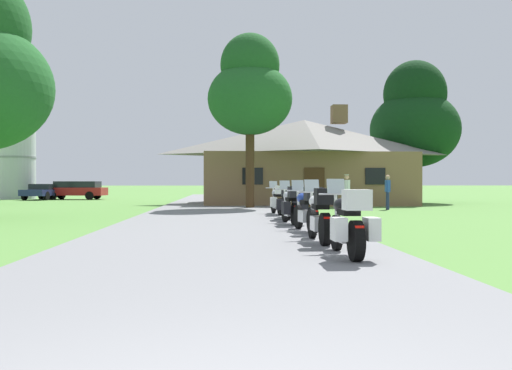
% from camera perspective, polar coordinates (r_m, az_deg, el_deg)
% --- Properties ---
extents(ground_plane, '(500.00, 500.00, 0.00)m').
position_cam_1_polar(ground_plane, '(22.59, -3.36, -3.04)').
color(ground_plane, '#56893D').
extents(asphalt_driveway, '(6.40, 80.00, 0.06)m').
position_cam_1_polar(asphalt_driveway, '(20.59, -3.37, -3.27)').
color(asphalt_driveway, slate).
rests_on(asphalt_driveway, ground).
extents(motorcycle_black_nearest_to_camera, '(0.73, 2.08, 1.30)m').
position_cam_1_polar(motorcycle_black_nearest_to_camera, '(9.46, 9.30, -3.88)').
color(motorcycle_black_nearest_to_camera, black).
rests_on(motorcycle_black_nearest_to_camera, asphalt_driveway).
extents(motorcycle_white_second_in_row, '(0.66, 2.08, 1.30)m').
position_cam_1_polar(motorcycle_white_second_in_row, '(11.73, 6.40, -3.03)').
color(motorcycle_white_second_in_row, black).
rests_on(motorcycle_white_second_in_row, asphalt_driveway).
extents(motorcycle_blue_third_in_row, '(0.71, 2.08, 1.30)m').
position_cam_1_polar(motorcycle_blue_third_in_row, '(14.30, 5.11, -2.45)').
color(motorcycle_blue_third_in_row, black).
rests_on(motorcycle_blue_third_in_row, asphalt_driveway).
extents(motorcycle_silver_fourth_in_row, '(0.83, 2.08, 1.30)m').
position_cam_1_polar(motorcycle_silver_fourth_in_row, '(16.84, 3.60, -2.08)').
color(motorcycle_silver_fourth_in_row, black).
rests_on(motorcycle_silver_fourth_in_row, asphalt_driveway).
extents(motorcycle_green_fifth_in_row, '(0.74, 2.08, 1.30)m').
position_cam_1_polar(motorcycle_green_fifth_in_row, '(19.32, 3.07, -1.78)').
color(motorcycle_green_fifth_in_row, black).
rests_on(motorcycle_green_fifth_in_row, asphalt_driveway).
extents(motorcycle_silver_farthest_in_row, '(0.84, 2.08, 1.30)m').
position_cam_1_polar(motorcycle_silver_farthest_in_row, '(21.97, 2.24, -1.54)').
color(motorcycle_silver_farthest_in_row, black).
rests_on(motorcycle_silver_farthest_in_row, asphalt_driveway).
extents(stone_lodge, '(12.56, 8.11, 5.99)m').
position_cam_1_polar(stone_lodge, '(34.46, 4.86, 2.44)').
color(stone_lodge, brown).
rests_on(stone_lodge, ground).
extents(bystander_blue_shirt_near_lodge, '(0.26, 0.55, 1.67)m').
position_cam_1_polar(bystander_blue_shirt_near_lodge, '(27.80, 13.06, -0.51)').
color(bystander_blue_shirt_near_lodge, navy).
rests_on(bystander_blue_shirt_near_lodge, ground).
extents(bystander_white_shirt_beside_signpost, '(0.26, 0.55, 1.69)m').
position_cam_1_polar(bystander_white_shirt_beside_signpost, '(27.03, 9.08, -0.49)').
color(bystander_white_shirt_beside_signpost, black).
rests_on(bystander_white_shirt_beside_signpost, ground).
extents(tree_right_of_lodge, '(5.78, 5.78, 9.23)m').
position_cam_1_polar(tree_right_of_lodge, '(38.58, 15.64, 6.40)').
color(tree_right_of_lodge, '#422D19').
rests_on(tree_right_of_lodge, ground).
extents(tree_by_lodge_front, '(4.21, 4.21, 8.71)m').
position_cam_1_polar(tree_by_lodge_front, '(28.59, -0.61, 9.56)').
color(tree_by_lodge_front, '#422D19').
rests_on(tree_by_lodge_front, ground).
extents(metal_silo_distant, '(2.95, 2.95, 7.33)m').
position_cam_1_polar(metal_silo_distant, '(48.92, -22.87, 3.00)').
color(metal_silo_distant, '#B2B7BC').
rests_on(metal_silo_distant, ground).
extents(parked_red_suv_far_left, '(4.77, 2.31, 1.40)m').
position_cam_1_polar(parked_red_suv_far_left, '(45.90, -17.61, -0.43)').
color(parked_red_suv_far_left, maroon).
rests_on(parked_red_suv_far_left, ground).
extents(parked_navy_sedan_far_left, '(2.47, 4.44, 1.20)m').
position_cam_1_polar(parked_navy_sedan_far_left, '(46.02, -20.50, -0.59)').
color(parked_navy_sedan_far_left, navy).
rests_on(parked_navy_sedan_far_left, ground).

